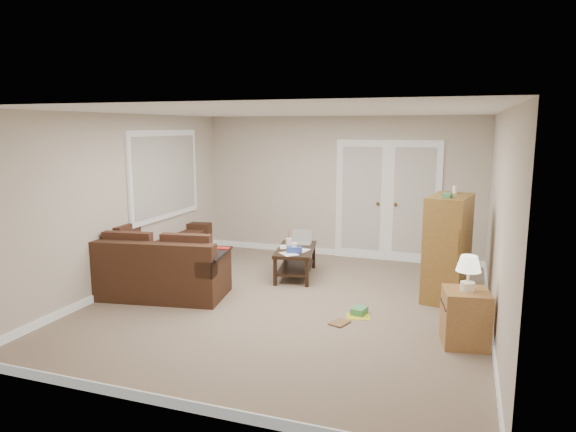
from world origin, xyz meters
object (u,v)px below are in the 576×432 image
at_px(coffee_table, 296,261).
at_px(side_cabinet, 466,313).
at_px(tv_armoire, 448,247).
at_px(sectional_sofa, 163,261).

bearing_deg(coffee_table, side_cabinet, -47.10).
height_order(tv_armoire, side_cabinet, tv_armoire).
bearing_deg(sectional_sofa, coffee_table, 18.05).
bearing_deg(tv_armoire, coffee_table, -178.27).
xyz_separation_m(tv_armoire, side_cabinet, (0.26, -1.52, -0.36)).
distance_m(sectional_sofa, tv_armoire, 4.13).
height_order(sectional_sofa, tv_armoire, tv_armoire).
distance_m(coffee_table, side_cabinet, 3.13).
relative_size(sectional_sofa, coffee_table, 2.33).
bearing_deg(sectional_sofa, tv_armoire, -0.76).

